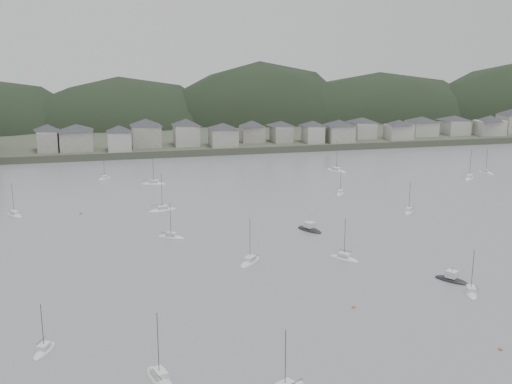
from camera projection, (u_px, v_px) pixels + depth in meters
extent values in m
plane|color=slate|center=(356.00, 319.00, 111.67)|extent=(900.00, 900.00, 0.00)
cube|color=#383D2D|center=(172.00, 120.00, 390.16)|extent=(900.00, 250.00, 3.00)
ellipsoid|color=black|center=(122.00, 145.00, 364.44)|extent=(132.08, 90.41, 79.74)
ellipsoid|color=black|center=(260.00, 145.00, 384.26)|extent=(133.88, 88.37, 101.41)
ellipsoid|color=black|center=(377.00, 138.00, 396.33)|extent=(165.81, 81.78, 82.55)
cube|color=gray|center=(48.00, 141.00, 266.99)|extent=(8.34, 12.91, 8.59)
pyramid|color=#2B2B30|center=(47.00, 128.00, 265.65)|extent=(15.78, 15.78, 3.01)
cube|color=gray|center=(77.00, 141.00, 269.11)|extent=(13.68, 13.35, 8.36)
pyramid|color=#2B2B30|center=(76.00, 127.00, 267.80)|extent=(20.07, 20.07, 2.93)
cube|color=#AEABA3|center=(119.00, 141.00, 268.22)|extent=(9.78, 10.20, 8.08)
pyramid|color=#2B2B30|center=(119.00, 129.00, 266.96)|extent=(14.83, 14.83, 2.83)
cube|color=gray|center=(146.00, 136.00, 279.98)|extent=(12.59, 13.33, 9.09)
pyramid|color=#2B2B30|center=(146.00, 122.00, 278.56)|extent=(19.24, 19.24, 3.18)
cube|color=#AEABA3|center=(186.00, 135.00, 282.64)|extent=(10.74, 12.17, 8.87)
pyramid|color=#2B2B30|center=(186.00, 122.00, 281.26)|extent=(17.01, 17.01, 3.10)
cube|color=gray|center=(223.00, 137.00, 280.18)|extent=(11.63, 12.09, 7.69)
pyramid|color=#2B2B30|center=(223.00, 126.00, 278.98)|extent=(17.61, 17.61, 2.69)
cube|color=gray|center=(252.00, 134.00, 291.93)|extent=(10.37, 9.35, 7.44)
pyramid|color=#2B2B30|center=(252.00, 123.00, 290.77)|extent=(14.65, 14.65, 2.60)
cube|color=gray|center=(281.00, 134.00, 292.77)|extent=(8.24, 12.20, 7.22)
pyramid|color=#2B2B30|center=(281.00, 124.00, 291.65)|extent=(15.17, 15.17, 2.53)
cube|color=#AEABA3|center=(313.00, 134.00, 290.99)|extent=(8.06, 10.91, 7.46)
pyramid|color=#2B2B30|center=(313.00, 123.00, 289.82)|extent=(14.08, 14.08, 2.61)
cube|color=gray|center=(339.00, 134.00, 292.40)|extent=(11.73, 11.78, 7.66)
pyramid|color=#2B2B30|center=(339.00, 123.00, 291.20)|extent=(17.46, 17.46, 2.68)
cube|color=#AEABA3|center=(362.00, 130.00, 305.39)|extent=(10.19, 13.02, 7.33)
pyramid|color=#2B2B30|center=(363.00, 120.00, 304.25)|extent=(17.23, 17.23, 2.57)
cube|color=#AEABA3|center=(398.00, 132.00, 300.52)|extent=(11.70, 9.81, 6.88)
pyramid|color=#2B2B30|center=(399.00, 122.00, 299.45)|extent=(15.97, 15.97, 2.41)
cube|color=#AEABA3|center=(421.00, 128.00, 312.75)|extent=(12.83, 12.48, 7.00)
pyramid|color=#2B2B30|center=(422.00, 119.00, 311.66)|extent=(18.79, 18.79, 2.45)
cube|color=#AEABA3|center=(454.00, 127.00, 317.47)|extent=(11.07, 13.50, 6.97)
pyramid|color=#2B2B30|center=(455.00, 118.00, 316.38)|extent=(18.25, 18.25, 2.44)
cube|color=#AEABA3|center=(490.00, 128.00, 313.67)|extent=(13.75, 9.12, 7.34)
pyramid|color=#2B2B30|center=(490.00, 118.00, 312.53)|extent=(16.97, 16.97, 2.57)
cube|color=#AEABA3|center=(512.00, 124.00, 323.26)|extent=(11.37, 11.57, 9.05)
ellipsoid|color=silver|center=(159.00, 380.00, 91.53)|extent=(4.92, 8.69, 1.66)
cube|color=silver|center=(159.00, 373.00, 91.27)|extent=(2.58, 3.30, 0.70)
cylinder|color=#3F3F42|center=(158.00, 346.00, 90.30)|extent=(0.12, 0.12, 10.34)
cylinder|color=#3F3F42|center=(157.00, 374.00, 89.70)|extent=(1.17, 3.60, 0.10)
cylinder|color=#3F3F42|center=(285.00, 361.00, 87.28)|extent=(0.12, 0.12, 9.26)
cylinder|color=#3F3F42|center=(294.00, 383.00, 87.69)|extent=(2.99, 1.66, 0.10)
ellipsoid|color=silver|center=(14.00, 216.00, 178.62)|extent=(6.20, 7.49, 1.49)
cube|color=silver|center=(14.00, 212.00, 178.38)|extent=(2.83, 3.08, 0.70)
cylinder|color=#3F3F42|center=(13.00, 199.00, 177.51)|extent=(0.12, 0.12, 9.32)
cylinder|color=#3F3F42|center=(11.00, 211.00, 177.04)|extent=(1.99, 2.82, 0.10)
ellipsoid|color=silver|center=(154.00, 184.00, 218.10)|extent=(9.16, 4.67, 1.75)
cube|color=silver|center=(154.00, 181.00, 217.83)|extent=(3.42, 2.56, 0.70)
cylinder|color=#3F3F42|center=(153.00, 169.00, 216.80)|extent=(0.12, 0.12, 10.95)
cylinder|color=#3F3F42|center=(149.00, 180.00, 217.02)|extent=(3.87, 0.97, 0.10)
ellipsoid|color=silver|center=(171.00, 238.00, 158.24)|extent=(7.38, 5.47, 1.43)
cube|color=silver|center=(171.00, 234.00, 158.01)|extent=(2.96, 2.59, 0.70)
cylinder|color=#3F3F42|center=(171.00, 220.00, 157.17)|extent=(0.12, 0.12, 8.96)
cylinder|color=#3F3F42|center=(167.00, 233.00, 157.03)|extent=(2.87, 1.65, 0.10)
ellipsoid|color=silver|center=(340.00, 194.00, 204.34)|extent=(5.52, 6.72, 1.34)
cube|color=silver|center=(340.00, 191.00, 204.12)|extent=(2.53, 2.76, 0.70)
cylinder|color=#3F3F42|center=(341.00, 181.00, 203.34)|extent=(0.12, 0.12, 8.35)
cylinder|color=#3F3F42|center=(337.00, 189.00, 204.78)|extent=(1.77, 2.54, 0.10)
ellipsoid|color=silver|center=(162.00, 211.00, 183.77)|extent=(9.11, 4.94, 1.74)
cube|color=silver|center=(162.00, 207.00, 183.50)|extent=(3.43, 2.63, 0.70)
cylinder|color=#3F3F42|center=(162.00, 192.00, 182.48)|extent=(0.12, 0.12, 10.85)
cylinder|color=#3F3F42|center=(157.00, 205.00, 183.40)|extent=(3.80, 1.11, 0.10)
ellipsoid|color=silver|center=(471.00, 293.00, 123.10)|extent=(4.93, 7.39, 1.42)
cube|color=silver|center=(471.00, 288.00, 122.87)|extent=(2.42, 2.89, 0.70)
cylinder|color=#3F3F42|center=(473.00, 271.00, 122.05)|extent=(0.12, 0.12, 8.85)
cylinder|color=#3F3F42|center=(477.00, 288.00, 121.76)|extent=(1.38, 2.95, 0.10)
ellipsoid|color=silver|center=(486.00, 173.00, 237.06)|extent=(4.22, 7.58, 1.44)
cube|color=silver|center=(486.00, 170.00, 236.82)|extent=(2.23, 2.87, 0.70)
cylinder|color=#3F3F42|center=(487.00, 161.00, 235.98)|extent=(0.12, 0.12, 9.02)
cylinder|color=#3F3F42|center=(487.00, 170.00, 235.43)|extent=(1.00, 3.15, 0.10)
ellipsoid|color=silver|center=(409.00, 212.00, 182.18)|extent=(5.96, 6.83, 1.38)
cube|color=silver|center=(409.00, 209.00, 181.96)|extent=(2.68, 2.85, 0.70)
cylinder|color=#3F3F42|center=(410.00, 197.00, 181.15)|extent=(0.12, 0.12, 8.64)
cylinder|color=#3F3F42|center=(413.00, 208.00, 181.07)|extent=(1.97, 2.53, 0.10)
ellipsoid|color=silver|center=(105.00, 179.00, 227.12)|extent=(5.60, 5.80, 1.22)
cube|color=silver|center=(105.00, 176.00, 226.91)|extent=(2.44, 2.48, 0.70)
cylinder|color=#3F3F42|center=(104.00, 168.00, 226.21)|extent=(0.12, 0.12, 7.64)
cylinder|color=#3F3F42|center=(102.00, 174.00, 227.37)|extent=(1.95, 2.08, 0.10)
ellipsoid|color=silver|center=(344.00, 259.00, 142.61)|extent=(6.55, 7.40, 1.51)
cube|color=silver|center=(344.00, 255.00, 142.37)|extent=(2.93, 3.09, 0.70)
cylinder|color=#3F3F42|center=(345.00, 239.00, 141.49)|extent=(0.12, 0.12, 9.41)
cylinder|color=#3F3F42|center=(346.00, 251.00, 143.44)|extent=(2.17, 2.72, 0.10)
ellipsoid|color=silver|center=(250.00, 263.00, 140.24)|extent=(7.32, 7.92, 1.64)
cube|color=silver|center=(250.00, 258.00, 139.98)|extent=(3.23, 3.35, 0.70)
cylinder|color=#3F3F42|center=(250.00, 240.00, 139.02)|extent=(0.12, 0.12, 10.24)
cylinder|color=#3F3F42|center=(255.00, 257.00, 139.02)|extent=(2.47, 2.86, 0.10)
ellipsoid|color=silver|center=(44.00, 351.00, 99.92)|extent=(4.37, 6.62, 1.27)
cube|color=silver|center=(44.00, 346.00, 99.70)|extent=(2.16, 2.59, 0.70)
cylinder|color=#3F3F42|center=(42.00, 328.00, 98.97)|extent=(0.12, 0.12, 7.92)
cylinder|color=#3F3F42|center=(41.00, 340.00, 100.46)|extent=(1.22, 2.66, 0.10)
ellipsoid|color=silver|center=(469.00, 179.00, 227.25)|extent=(8.02, 7.78, 1.69)
cube|color=silver|center=(469.00, 176.00, 226.99)|extent=(3.43, 3.39, 0.70)
cylinder|color=#3F3F42|center=(470.00, 164.00, 225.99)|extent=(0.12, 0.12, 10.58)
cylinder|color=#3F3F42|center=(465.00, 174.00, 227.59)|extent=(2.84, 2.69, 0.10)
ellipsoid|color=silver|center=(336.00, 171.00, 240.39)|extent=(7.29, 9.80, 1.90)
cube|color=silver|center=(336.00, 168.00, 240.10)|extent=(3.45, 3.93, 0.70)
cylinder|color=#3F3F42|center=(337.00, 156.00, 238.98)|extent=(0.12, 0.12, 11.90)
cylinder|color=#3F3F42|center=(337.00, 166.00, 241.58)|extent=(2.17, 3.79, 0.10)
ellipsoid|color=black|center=(451.00, 281.00, 129.67)|extent=(6.22, 7.33, 1.57)
cube|color=silver|center=(452.00, 274.00, 129.34)|extent=(2.87, 2.91, 1.40)
cylinder|color=#3F3F42|center=(452.00, 270.00, 129.13)|extent=(0.10, 0.10, 1.20)
ellipsoid|color=black|center=(309.00, 230.00, 164.60)|extent=(6.32, 8.61, 1.80)
cube|color=silver|center=(310.00, 225.00, 164.24)|extent=(3.15, 3.22, 1.40)
cylinder|color=#3F3F42|center=(310.00, 221.00, 164.03)|extent=(0.10, 0.10, 1.20)
sphere|color=#BF603F|center=(81.00, 213.00, 180.72)|extent=(0.70, 0.70, 0.70)
sphere|color=#BF603F|center=(501.00, 349.00, 100.42)|extent=(0.70, 0.70, 0.70)
sphere|color=#BF603F|center=(354.00, 307.00, 116.52)|extent=(0.70, 0.70, 0.70)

